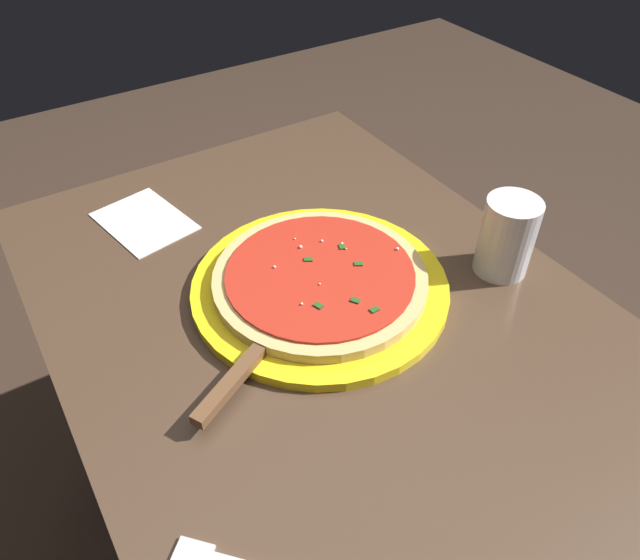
{
  "coord_description": "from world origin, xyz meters",
  "views": [
    {
      "loc": [
        0.48,
        -0.32,
        1.3
      ],
      "look_at": [
        -0.04,
        0.01,
        0.75
      ],
      "focal_mm": 33.3,
      "sensor_mm": 36.0,
      "label": 1
    }
  ],
  "objects_px": {
    "napkin_folded_right": "(144,221)",
    "serving_plate": "(320,287)",
    "pizza_server": "(251,361)",
    "cup_tall_drink": "(507,237)",
    "pizza": "(320,278)"
  },
  "relations": [
    {
      "from": "napkin_folded_right",
      "to": "serving_plate",
      "type": "bearing_deg",
      "value": 27.59
    },
    {
      "from": "pizza_server",
      "to": "serving_plate",
      "type": "bearing_deg",
      "value": 117.86
    },
    {
      "from": "cup_tall_drink",
      "to": "pizza",
      "type": "bearing_deg",
      "value": -112.05
    },
    {
      "from": "pizza_server",
      "to": "napkin_folded_right",
      "type": "relative_size",
      "value": 1.35
    },
    {
      "from": "pizza",
      "to": "napkin_folded_right",
      "type": "xyz_separation_m",
      "value": [
        -0.29,
        -0.15,
        -0.02
      ]
    },
    {
      "from": "napkin_folded_right",
      "to": "pizza",
      "type": "bearing_deg",
      "value": 27.59
    },
    {
      "from": "pizza_server",
      "to": "napkin_folded_right",
      "type": "bearing_deg",
      "value": -179.47
    },
    {
      "from": "serving_plate",
      "to": "pizza_server",
      "type": "relative_size",
      "value": 1.68
    },
    {
      "from": "serving_plate",
      "to": "napkin_folded_right",
      "type": "relative_size",
      "value": 2.27
    },
    {
      "from": "pizza",
      "to": "pizza_server",
      "type": "height_order",
      "value": "pizza"
    },
    {
      "from": "serving_plate",
      "to": "pizza",
      "type": "bearing_deg",
      "value": 62.66
    },
    {
      "from": "pizza",
      "to": "napkin_folded_right",
      "type": "distance_m",
      "value": 0.33
    },
    {
      "from": "serving_plate",
      "to": "pizza",
      "type": "distance_m",
      "value": 0.02
    },
    {
      "from": "cup_tall_drink",
      "to": "napkin_folded_right",
      "type": "xyz_separation_m",
      "value": [
        -0.39,
        -0.4,
        -0.06
      ]
    },
    {
      "from": "serving_plate",
      "to": "pizza_server",
      "type": "distance_m",
      "value": 0.17
    }
  ]
}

